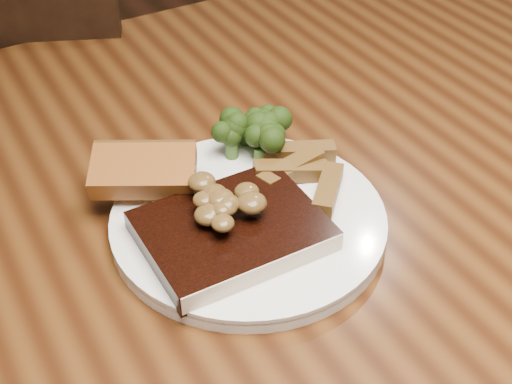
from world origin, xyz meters
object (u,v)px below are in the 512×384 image
at_px(plate, 248,223).
at_px(garlic_bread, 145,187).
at_px(steak, 232,232).
at_px(chair_far, 33,168).
at_px(potato_wedges, 306,178).
at_px(dining_table, 260,271).

bearing_deg(plate, garlic_bread, 132.20).
bearing_deg(steak, plate, 36.33).
xyz_separation_m(chair_far, potato_wedges, (0.16, -0.60, 0.33)).
height_order(plate, potato_wedges, potato_wedges).
height_order(dining_table, steak, steak).
bearing_deg(potato_wedges, chair_far, 105.06).
xyz_separation_m(garlic_bread, potato_wedges, (0.14, -0.07, 0.00)).
distance_m(plate, steak, 0.04).
xyz_separation_m(steak, garlic_bread, (-0.04, 0.10, -0.00)).
relative_size(chair_far, plate, 3.19).
relative_size(chair_far, garlic_bread, 8.38).
distance_m(garlic_bread, potato_wedges, 0.16).
bearing_deg(garlic_bread, potato_wedges, 3.95).
bearing_deg(chair_far, potato_wedges, 128.68).
bearing_deg(potato_wedges, dining_table, 165.67).
xyz_separation_m(plate, garlic_bread, (-0.07, 0.08, 0.02)).
relative_size(dining_table, steak, 10.24).
bearing_deg(chair_far, plate, 122.08).
xyz_separation_m(plate, potato_wedges, (0.07, 0.01, 0.02)).
height_order(steak, garlic_bread, steak).
bearing_deg(garlic_bread, dining_table, -0.46).
xyz_separation_m(chair_far, plate, (0.09, -0.61, 0.31)).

